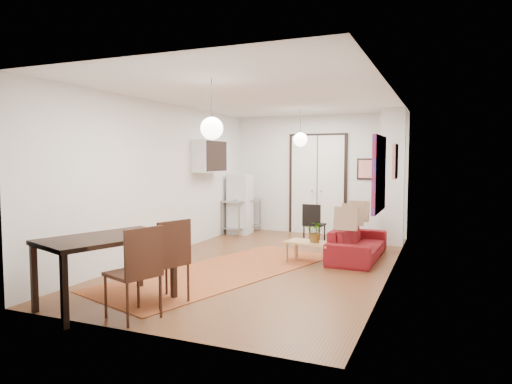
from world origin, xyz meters
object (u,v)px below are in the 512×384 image
at_px(sofa, 358,243).
at_px(dining_chair_far, 139,262).
at_px(kitchen_counter, 242,212).
at_px(dining_chair_near, 168,252).
at_px(coffee_table, 310,244).
at_px(fridge, 240,204).
at_px(black_side_chair, 315,220).
at_px(dining_table, 107,244).

height_order(sofa, dining_chair_far, dining_chair_far).
distance_m(kitchen_counter, dining_chair_near, 5.43).
height_order(coffee_table, fridge, fridge).
bearing_deg(kitchen_counter, black_side_chair, -10.90).
bearing_deg(kitchen_counter, dining_chair_near, -67.97).
distance_m(sofa, dining_chair_near, 3.94).
xyz_separation_m(kitchen_counter, dining_chair_near, (1.32, -5.27, 0.11)).
relative_size(kitchen_counter, dining_table, 0.64).
bearing_deg(kitchen_counter, coffee_table, -37.52).
bearing_deg(black_side_chair, kitchen_counter, -13.36).
bearing_deg(dining_chair_far, coffee_table, -178.72).
xyz_separation_m(fridge, dining_table, (0.72, -5.62, 0.05)).
relative_size(coffee_table, black_side_chair, 1.04).
relative_size(kitchen_counter, black_side_chair, 1.30).
distance_m(fridge, dining_table, 5.67).
bearing_deg(dining_chair_near, fridge, -146.01).
distance_m(coffee_table, fridge, 3.44).
bearing_deg(kitchen_counter, dining_chair_far, -69.39).
relative_size(sofa, coffee_table, 2.16).
bearing_deg(fridge, dining_chair_near, -78.47).
xyz_separation_m(dining_chair_near, dining_chair_far, (0.00, -0.61, 0.00)).
bearing_deg(black_side_chair, fridge, -10.57).
height_order(dining_chair_near, dining_chair_far, same).
height_order(sofa, kitchen_counter, kitchen_counter).
height_order(fridge, dining_chair_near, fridge).
relative_size(sofa, black_side_chair, 2.26).
distance_m(dining_chair_near, dining_chair_far, 0.61).
bearing_deg(dining_table, dining_chair_far, -14.28).
height_order(coffee_table, dining_chair_near, dining_chair_near).
bearing_deg(fridge, kitchen_counter, 87.21).
distance_m(sofa, dining_chair_far, 4.49).
distance_m(fridge, black_side_chair, 2.16).
bearing_deg(dining_chair_far, black_side_chair, -168.52).
bearing_deg(sofa, coffee_table, 134.61).
xyz_separation_m(sofa, kitchen_counter, (-3.17, 1.81, 0.23)).
bearing_deg(dining_table, fridge, 97.27).
bearing_deg(black_side_chair, dining_chair_near, 86.27).
distance_m(dining_table, black_side_chair, 5.21).
bearing_deg(sofa, dining_chair_near, 153.12).
xyz_separation_m(sofa, black_side_chair, (-1.11, 1.10, 0.22)).
distance_m(coffee_table, black_side_chair, 1.83).
bearing_deg(dining_table, black_side_chair, 75.01).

